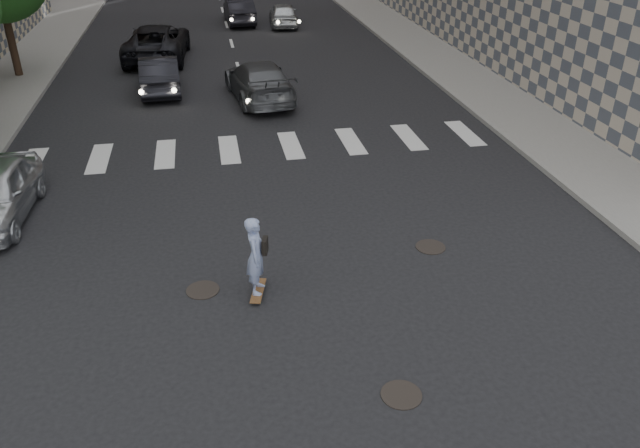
# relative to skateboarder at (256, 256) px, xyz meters

# --- Properties ---
(ground) EXTENTS (160.00, 160.00, 0.00)m
(ground) POSITION_rel_skateboarder_xyz_m (0.86, -0.86, -0.94)
(ground) COLOR black
(ground) RESTS_ON ground
(sidewalk_right) EXTENTS (13.00, 80.00, 0.15)m
(sidewalk_right) POSITION_rel_skateboarder_xyz_m (15.36, 19.14, -0.86)
(sidewalk_right) COLOR gray
(sidewalk_right) RESTS_ON ground
(manhole_a) EXTENTS (0.70, 0.70, 0.02)m
(manhole_a) POSITION_rel_skateboarder_xyz_m (2.06, -3.36, -0.93)
(manhole_a) COLOR black
(manhole_a) RESTS_ON ground
(manhole_b) EXTENTS (0.70, 0.70, 0.02)m
(manhole_b) POSITION_rel_skateboarder_xyz_m (-1.14, 0.34, -0.93)
(manhole_b) COLOR black
(manhole_b) RESTS_ON ground
(manhole_c) EXTENTS (0.70, 0.70, 0.02)m
(manhole_c) POSITION_rel_skateboarder_xyz_m (4.16, 1.14, -0.93)
(manhole_c) COLOR black
(manhole_c) RESTS_ON ground
(skateboarder) EXTENTS (0.54, 0.93, 1.79)m
(skateboarder) POSITION_rel_skateboarder_xyz_m (0.00, 0.00, 0.00)
(skateboarder) COLOR brown
(skateboarder) RESTS_ON ground
(traffic_car_a) EXTENTS (1.73, 4.41, 1.43)m
(traffic_car_a) POSITION_rel_skateboarder_xyz_m (-2.48, 15.03, -0.22)
(traffic_car_a) COLOR black
(traffic_car_a) RESTS_ON ground
(traffic_car_b) EXTENTS (2.67, 5.32, 1.48)m
(traffic_car_b) POSITION_rel_skateboarder_xyz_m (1.36, 13.20, -0.20)
(traffic_car_b) COLOR #4F5155
(traffic_car_b) RESTS_ON ground
(traffic_car_c) EXTENTS (3.18, 6.08, 1.63)m
(traffic_car_c) POSITION_rel_skateboarder_xyz_m (-2.79, 20.46, -0.12)
(traffic_car_c) COLOR black
(traffic_car_c) RESTS_ON ground
(traffic_car_d) EXTENTS (1.88, 4.06, 1.35)m
(traffic_car_d) POSITION_rel_skateboarder_xyz_m (4.18, 27.14, -0.26)
(traffic_car_d) COLOR silver
(traffic_car_d) RESTS_ON ground
(traffic_car_e) EXTENTS (1.74, 4.51, 1.47)m
(traffic_car_e) POSITION_rel_skateboarder_xyz_m (1.68, 28.35, -0.20)
(traffic_car_e) COLOR black
(traffic_car_e) RESTS_ON ground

